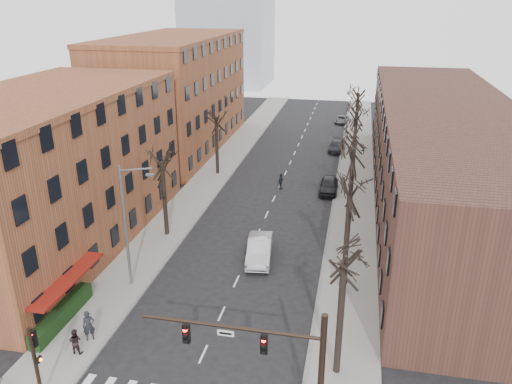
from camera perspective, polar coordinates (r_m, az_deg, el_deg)
The scene contains 25 objects.
sidewalk_left at distance 58.66m, azimuth -4.51°, elevation 2.46°, with size 4.00×90.00×0.15m, color gray.
sidewalk_right at distance 56.52m, azimuth 11.29°, elevation 1.34°, with size 4.00×90.00×0.15m, color gray.
building_left_near at distance 42.86m, azimuth -22.64°, elevation 1.86°, with size 12.00×26.00×12.00m, color brown.
building_left_far at distance 67.64m, azimuth -9.20°, elevation 10.91°, with size 12.00×28.00×14.00m, color brown.
building_right at distance 50.91m, azimuth 20.62°, elevation 3.93°, with size 12.00×50.00×10.00m, color #492B22.
awning_left at distance 35.32m, azimuth -20.13°, elevation -12.97°, with size 1.20×7.00×0.15m, color maroon.
hedge at distance 34.34m, azimuth -21.28°, elevation -12.92°, with size 0.80×6.00×1.00m, color #1B3512.
tree_right_a at distance 29.38m, azimuth 9.15°, elevation -19.74°, with size 5.20×5.20×10.00m, color black, non-canonical shape.
tree_right_b at distance 35.80m, azimuth 9.87°, elevation -11.33°, with size 5.20×5.20×10.80m, color black, non-canonical shape.
tree_right_c at distance 42.76m, azimuth 10.34°, elevation -5.56°, with size 5.20×5.20×11.60m, color black, non-canonical shape.
tree_right_d at distance 50.03m, azimuth 10.66°, elevation -1.43°, with size 5.20×5.20×10.00m, color black, non-canonical shape.
tree_right_e at distance 57.49m, azimuth 10.91°, elevation 1.64°, with size 5.20×5.20×10.80m, color black, non-canonical shape.
tree_right_f at distance 65.08m, azimuth 11.10°, elevation 3.99°, with size 5.20×5.20×11.60m, color black, non-canonical shape.
tree_left_a at distance 43.74m, azimuth -10.12°, elevation -4.89°, with size 5.20×5.20×9.50m, color black, non-canonical shape.
tree_left_b at distance 57.67m, azimuth -4.39°, elevation 2.04°, with size 5.20×5.20×9.50m, color black, non-canonical shape.
signal_mast_arm at distance 22.83m, azimuth 3.41°, elevation -19.13°, with size 8.14×0.30×7.20m.
signal_pole_left at distance 28.10m, azimuth -23.91°, elevation -16.95°, with size 0.47×0.44×4.40m.
streetlight at distance 34.83m, azimuth -14.51°, elevation -3.29°, with size 2.45×0.22×9.03m.
silver_sedan at distance 38.99m, azimuth 0.40°, elevation -6.57°, with size 1.81×5.19×1.71m, color #B2B4BA.
parked_car_near at distance 52.50m, azimuth 8.32°, elevation 0.76°, with size 1.85×4.59×1.56m, color black.
parked_car_mid at distance 66.76m, azimuth 9.20°, elevation 5.16°, with size 1.85×4.55×1.32m, color black.
parked_car_far at distance 82.19m, azimuth 9.80°, elevation 8.17°, with size 1.90×4.11×1.14m, color #525459.
pedestrian_a at distance 32.00m, azimuth -18.57°, elevation -14.29°, with size 0.70×0.46×1.91m, color black.
pedestrian_b at distance 31.34m, azimuth -19.97°, elevation -15.73°, with size 0.76×0.60×1.57m, color black.
pedestrian_crossing at distance 52.82m, azimuth 2.85°, elevation 1.21°, with size 1.01×0.42×1.73m, color black.
Camera 1 is at (7.69, -18.15, 19.30)m, focal length 35.00 mm.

